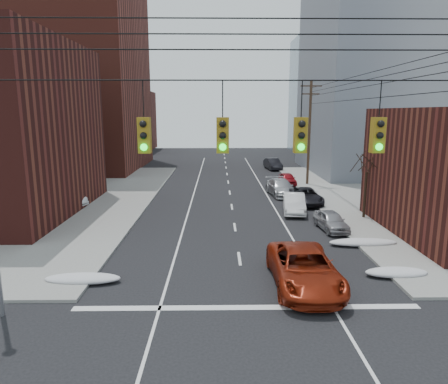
{
  "coord_description": "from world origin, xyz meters",
  "views": [
    {
      "loc": [
        -1.13,
        -8.34,
        7.73
      ],
      "look_at": [
        -0.78,
        15.32,
        3.0
      ],
      "focal_mm": 32.0,
      "sensor_mm": 36.0,
      "label": 1
    }
  ],
  "objects_px": {
    "red_pickup": "(304,268)",
    "parked_car_c": "(306,196)",
    "parked_car_a": "(331,221)",
    "parked_car_b": "(294,203)",
    "parked_car_d": "(281,187)",
    "lot_car_b": "(54,193)",
    "lot_car_a": "(63,198)",
    "parked_car_f": "(273,164)",
    "parked_car_e": "(287,179)"
  },
  "relations": [
    {
      "from": "red_pickup",
      "to": "parked_car_c",
      "type": "distance_m",
      "value": 16.88
    },
    {
      "from": "parked_car_a",
      "to": "parked_car_b",
      "type": "xyz_separation_m",
      "value": [
        -1.6,
        4.69,
        0.11
      ]
    },
    {
      "from": "red_pickup",
      "to": "parked_car_a",
      "type": "xyz_separation_m",
      "value": [
        3.67,
        8.72,
        -0.2
      ]
    },
    {
      "from": "parked_car_d",
      "to": "lot_car_b",
      "type": "bearing_deg",
      "value": -178.21
    },
    {
      "from": "parked_car_c",
      "to": "lot_car_a",
      "type": "relative_size",
      "value": 1.18
    },
    {
      "from": "parked_car_c",
      "to": "parked_car_f",
      "type": "bearing_deg",
      "value": 88.16
    },
    {
      "from": "parked_car_c",
      "to": "lot_car_a",
      "type": "height_order",
      "value": "lot_car_a"
    },
    {
      "from": "parked_car_c",
      "to": "parked_car_e",
      "type": "relative_size",
      "value": 1.3
    },
    {
      "from": "parked_car_d",
      "to": "lot_car_a",
      "type": "xyz_separation_m",
      "value": [
        -18.66,
        -4.94,
        0.08
      ]
    },
    {
      "from": "parked_car_b",
      "to": "parked_car_e",
      "type": "relative_size",
      "value": 1.21
    },
    {
      "from": "red_pickup",
      "to": "parked_car_b",
      "type": "height_order",
      "value": "red_pickup"
    },
    {
      "from": "parked_car_d",
      "to": "lot_car_a",
      "type": "bearing_deg",
      "value": -171.73
    },
    {
      "from": "parked_car_d",
      "to": "parked_car_f",
      "type": "bearing_deg",
      "value": 78.2
    },
    {
      "from": "parked_car_f",
      "to": "parked_car_b",
      "type": "bearing_deg",
      "value": -101.69
    },
    {
      "from": "parked_car_a",
      "to": "parked_car_e",
      "type": "bearing_deg",
      "value": 84.54
    },
    {
      "from": "parked_car_b",
      "to": "red_pickup",
      "type": "bearing_deg",
      "value": -91.27
    },
    {
      "from": "parked_car_b",
      "to": "parked_car_c",
      "type": "distance_m",
      "value": 3.45
    },
    {
      "from": "parked_car_b",
      "to": "lot_car_a",
      "type": "relative_size",
      "value": 1.1
    },
    {
      "from": "parked_car_c",
      "to": "parked_car_f",
      "type": "height_order",
      "value": "parked_car_f"
    },
    {
      "from": "red_pickup",
      "to": "parked_car_e",
      "type": "distance_m",
      "value": 26.05
    },
    {
      "from": "red_pickup",
      "to": "parked_car_b",
      "type": "distance_m",
      "value": 13.57
    },
    {
      "from": "parked_car_a",
      "to": "parked_car_b",
      "type": "distance_m",
      "value": 4.96
    },
    {
      "from": "parked_car_b",
      "to": "lot_car_a",
      "type": "xyz_separation_m",
      "value": [
        -18.66,
        1.78,
        0.08
      ]
    },
    {
      "from": "parked_car_a",
      "to": "parked_car_b",
      "type": "height_order",
      "value": "parked_car_b"
    },
    {
      "from": "red_pickup",
      "to": "parked_car_d",
      "type": "distance_m",
      "value": 20.24
    },
    {
      "from": "parked_car_f",
      "to": "lot_car_b",
      "type": "bearing_deg",
      "value": -144.7
    },
    {
      "from": "parked_car_b",
      "to": "parked_car_a",
      "type": "bearing_deg",
      "value": -63.66
    },
    {
      "from": "parked_car_f",
      "to": "red_pickup",
      "type": "bearing_deg",
      "value": -103.48
    },
    {
      "from": "red_pickup",
      "to": "lot_car_b",
      "type": "xyz_separation_m",
      "value": [
        -18.06,
        17.18,
        0.05
      ]
    },
    {
      "from": "parked_car_f",
      "to": "lot_car_b",
      "type": "relative_size",
      "value": 0.86
    },
    {
      "from": "parked_car_f",
      "to": "lot_car_a",
      "type": "distance_m",
      "value": 30.2
    },
    {
      "from": "parked_car_a",
      "to": "parked_car_f",
      "type": "relative_size",
      "value": 0.81
    },
    {
      "from": "parked_car_e",
      "to": "lot_car_a",
      "type": "bearing_deg",
      "value": -155.07
    },
    {
      "from": "parked_car_a",
      "to": "parked_car_f",
      "type": "height_order",
      "value": "parked_car_f"
    },
    {
      "from": "parked_car_c",
      "to": "parked_car_e",
      "type": "xyz_separation_m",
      "value": [
        0.0,
        9.31,
        -0.04
      ]
    },
    {
      "from": "parked_car_e",
      "to": "parked_car_f",
      "type": "relative_size",
      "value": 0.81
    },
    {
      "from": "parked_car_d",
      "to": "lot_car_a",
      "type": "height_order",
      "value": "lot_car_a"
    },
    {
      "from": "parked_car_a",
      "to": "parked_car_f",
      "type": "xyz_separation_m",
      "value": [
        0.0,
        28.86,
        0.12
      ]
    },
    {
      "from": "parked_car_c",
      "to": "lot_car_b",
      "type": "distance_m",
      "value": 21.74
    },
    {
      "from": "parked_car_e",
      "to": "lot_car_a",
      "type": "distance_m",
      "value": 22.86
    },
    {
      "from": "parked_car_b",
      "to": "parked_car_f",
      "type": "bearing_deg",
      "value": 93.73
    },
    {
      "from": "parked_car_c",
      "to": "parked_car_d",
      "type": "relative_size",
      "value": 0.94
    },
    {
      "from": "parked_car_e",
      "to": "parked_car_d",
      "type": "bearing_deg",
      "value": -108.49
    },
    {
      "from": "parked_car_e",
      "to": "lot_car_a",
      "type": "xyz_separation_m",
      "value": [
        -20.26,
        -10.59,
        0.19
      ]
    },
    {
      "from": "parked_car_f",
      "to": "lot_car_b",
      "type": "distance_m",
      "value": 29.81
    },
    {
      "from": "parked_car_a",
      "to": "parked_car_c",
      "type": "distance_m",
      "value": 7.75
    },
    {
      "from": "lot_car_a",
      "to": "parked_car_a",
      "type": "bearing_deg",
      "value": -83.93
    },
    {
      "from": "parked_car_b",
      "to": "parked_car_c",
      "type": "height_order",
      "value": "parked_car_b"
    },
    {
      "from": "parked_car_b",
      "to": "parked_car_c",
      "type": "bearing_deg",
      "value": 69.89
    },
    {
      "from": "parked_car_b",
      "to": "parked_car_f",
      "type": "relative_size",
      "value": 0.98
    }
  ]
}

